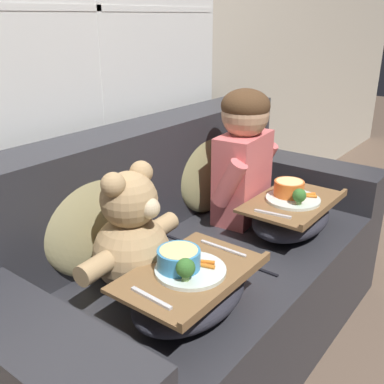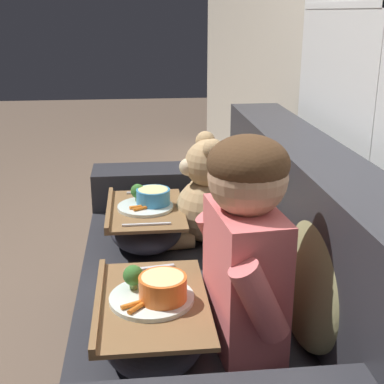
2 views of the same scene
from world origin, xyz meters
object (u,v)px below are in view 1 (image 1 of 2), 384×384
Objects in this scene: throw_pillow_behind_teddy at (88,215)px; lap_tray_teddy at (190,289)px; lap_tray_child at (292,214)px; couch at (190,274)px; throw_pillow_behind_child at (204,165)px; teddy_bear at (132,238)px; child_figure at (244,150)px.

throw_pillow_behind_teddy is 1.01× the size of lap_tray_teddy.
throw_pillow_behind_teddy is 1.00× the size of lap_tray_child.
couch is 4.05× the size of throw_pillow_behind_child.
throw_pillow_behind_child reaches higher than lap_tray_child.
throw_pillow_behind_teddy is 0.98× the size of teddy_bear.
throw_pillow_behind_teddy is (-0.34, 0.18, 0.34)m from couch.
throw_pillow_behind_child is 0.82m from lap_tray_teddy.
throw_pillow_behind_child is 0.98× the size of teddy_bear.
throw_pillow_behind_child is 1.00× the size of throw_pillow_behind_teddy.
teddy_bear reaches higher than lap_tray_teddy.
throw_pillow_behind_teddy is 0.21m from teddy_bear.
teddy_bear is 1.03× the size of lap_tray_teddy.
throw_pillow_behind_child is at bearing 90.03° from child_figure.
child_figure is (0.68, -0.21, 0.11)m from throw_pillow_behind_teddy.
throw_pillow_behind_teddy reaches higher than lap_tray_child.
lap_tray_teddy is at bearing 179.97° from lap_tray_child.
teddy_bear is at bearing -175.16° from couch.
throw_pillow_behind_teddy is at bearing 180.00° from throw_pillow_behind_child.
throw_pillow_behind_child is 0.71m from teddy_bear.
couch is at bearing -28.10° from throw_pillow_behind_teddy.
child_figure is 1.30× the size of lap_tray_teddy.
lap_tray_teddy is at bearing -90.19° from throw_pillow_behind_teddy.
child_figure is 1.26× the size of teddy_bear.
throw_pillow_behind_teddy is (-0.68, 0.00, 0.00)m from throw_pillow_behind_child.
couch is 0.48m from lap_tray_child.
teddy_bear reaches higher than lap_tray_child.
lap_tray_child is at bearing -37.62° from couch.
child_figure is 0.76m from lap_tray_teddy.
throw_pillow_behind_teddy is at bearing 163.18° from child_figure.
throw_pillow_behind_teddy is at bearing 151.90° from couch.
lap_tray_teddy is at bearing -160.75° from child_figure.
lap_tray_teddy is (-0.68, 0.00, 0.00)m from lap_tray_child.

